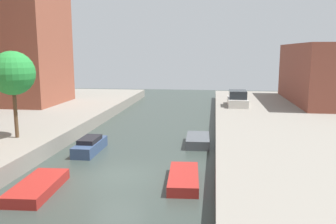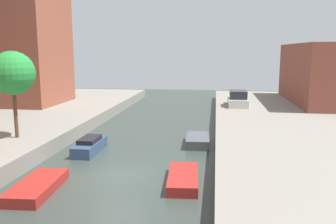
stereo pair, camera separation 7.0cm
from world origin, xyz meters
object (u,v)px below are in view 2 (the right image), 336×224
street_tree_2 (13,73)px  moored_boat_left_3 (90,146)px  moored_boat_right_2 (183,178)px  moored_boat_right_3 (198,140)px  parked_car (238,99)px  moored_boat_left_2 (37,187)px

street_tree_2 → moored_boat_left_3: street_tree_2 is taller
moored_boat_right_2 → moored_boat_right_3: 7.32m
moored_boat_right_3 → moored_boat_right_2: bearing=-92.7°
parked_car → moored_boat_left_3: size_ratio=1.19×
parked_car → moored_boat_right_2: parked_car is taller
moored_boat_right_2 → moored_boat_right_3: size_ratio=1.18×
moored_boat_left_2 → moored_boat_right_2: moored_boat_right_2 is taller
parked_car → moored_boat_right_3: size_ratio=1.32×
street_tree_2 → moored_boat_right_2: (10.92, -3.86, -4.79)m
street_tree_2 → parked_car: street_tree_2 is taller
street_tree_2 → moored_boat_left_3: (4.48, 0.76, -4.62)m
parked_car → moored_boat_left_3: (-10.12, -14.48, -1.23)m
street_tree_2 → moored_boat_left_2: 8.72m
street_tree_2 → moored_boat_left_2: size_ratio=1.38×
moored_boat_left_2 → moored_boat_right_3: (6.89, 9.28, 0.06)m
moored_boat_left_2 → moored_boat_right_2: size_ratio=1.03×
moored_boat_left_2 → moored_boat_right_3: size_ratio=1.21×
moored_boat_left_3 → moored_boat_right_3: bearing=21.6°
moored_boat_left_3 → parked_car: bearing=55.0°
moored_boat_right_2 → street_tree_2: bearing=160.5°
moored_boat_left_2 → moored_boat_right_3: moored_boat_right_3 is taller
moored_boat_left_2 → street_tree_2: bearing=126.8°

